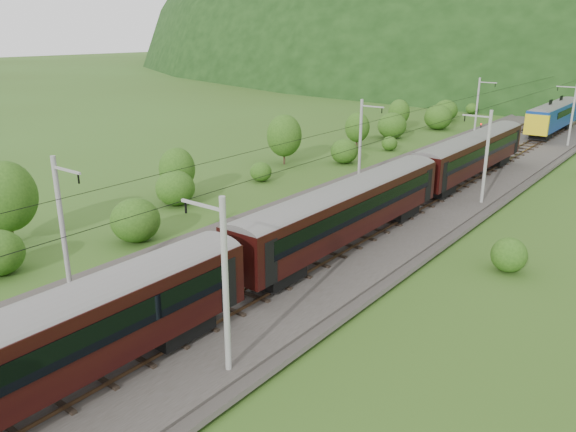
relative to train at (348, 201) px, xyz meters
The scene contains 14 objects.
ground 16.51m from the train, 98.56° to the right, with size 600.00×600.00×0.00m, color #334D18.
railbed 7.26m from the train, 112.00° to the right, with size 14.00×220.00×0.30m, color #38332D.
track_left 8.27m from the train, 128.95° to the right, with size 2.40×220.00×0.27m.
track_right 6.74m from the train, 90.00° to the right, with size 2.40×220.00×0.27m.
catenary_left 18.21m from the train, 117.95° to the left, with size 2.54×192.28×8.00m.
catenary_right 16.51m from the train, 76.95° to the left, with size 2.54×192.28×8.00m.
overhead_wires 7.32m from the train, 112.00° to the right, with size 4.83×198.00×0.03m.
mountain_ridge 309.33m from the train, 113.31° to the left, with size 336.00×280.00×132.00m, color black.
train is the anchor object (origin of this frame).
hazard_post_near 13.92m from the train, 102.76° to the left, with size 0.18×0.18×1.71m, color red.
hazard_post_far 44.99m from the train, 92.17° to the left, with size 0.17×0.17×1.58m, color red.
signal 46.69m from the train, 98.73° to the left, with size 0.23×0.23×2.06m.
vegetation_left 16.99m from the train, behind, with size 10.59×148.59×6.07m.
vegetation_right 18.38m from the train, 59.99° to the right, with size 5.55×89.57×2.93m.
Camera 1 is at (21.46, -15.45, 14.65)m, focal length 35.00 mm.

